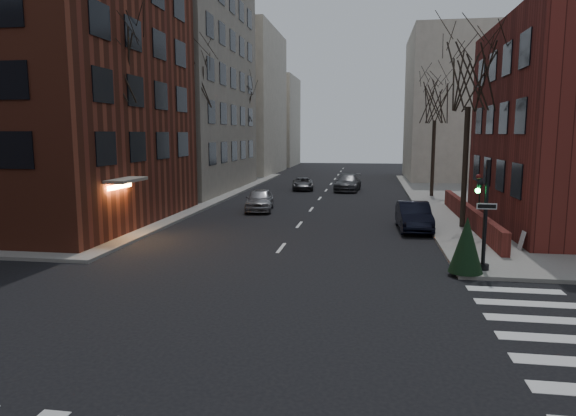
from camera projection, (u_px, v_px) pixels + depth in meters
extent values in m
plane|color=black|center=(188.00, 367.00, 11.23)|extent=(160.00, 160.00, 0.00)
cube|color=brown|center=(20.00, 62.00, 28.47)|extent=(15.00, 15.00, 18.00)
cube|color=gray|center=(133.00, 31.00, 45.09)|extent=(18.00, 18.00, 28.00)
cube|color=maroon|center=(469.00, 215.00, 28.26)|extent=(0.35, 16.00, 1.00)
cube|color=beige|center=(223.00, 103.00, 66.02)|extent=(14.00, 16.00, 18.00)
cube|color=beige|center=(473.00, 107.00, 56.63)|extent=(14.00, 14.00, 16.00)
cube|color=beige|center=(265.00, 122.00, 82.61)|extent=(10.00, 12.00, 14.00)
cylinder|color=black|center=(485.00, 215.00, 18.48)|extent=(0.14, 0.14, 4.00)
cylinder|color=black|center=(483.00, 267.00, 18.75)|extent=(0.44, 0.44, 0.20)
imported|color=black|center=(479.00, 192.00, 18.39)|extent=(0.16, 0.20, 1.00)
sphere|color=#19FF4C|center=(478.00, 191.00, 18.35)|extent=(0.18, 0.18, 0.18)
cube|color=white|center=(487.00, 206.00, 18.31)|extent=(0.70, 0.03, 0.22)
cylinder|color=#2D231C|center=(116.00, 166.00, 25.78)|extent=(0.28, 0.28, 6.65)
cylinder|color=#2D231C|center=(195.00, 153.00, 37.48)|extent=(0.28, 0.28, 7.00)
cylinder|color=#2D231C|center=(242.00, 152.00, 51.22)|extent=(0.28, 0.28, 6.30)
cylinder|color=#2D231C|center=(465.00, 168.00, 26.98)|extent=(0.28, 0.28, 6.30)
cylinder|color=#2D231C|center=(433.00, 158.00, 40.69)|extent=(0.28, 0.28, 5.95)
cylinder|color=black|center=(184.00, 163.00, 33.55)|extent=(0.12, 0.12, 6.00)
sphere|color=#FFA54C|center=(182.00, 115.00, 33.11)|extent=(0.36, 0.36, 0.36)
cylinder|color=black|center=(252.00, 152.00, 53.10)|extent=(0.12, 0.12, 6.00)
sphere|color=#FFA54C|center=(252.00, 122.00, 52.65)|extent=(0.36, 0.36, 0.36)
imported|color=black|center=(414.00, 216.00, 27.11)|extent=(1.76, 4.58, 1.49)
imported|color=#97979C|center=(260.00, 200.00, 34.08)|extent=(2.24, 4.46, 1.46)
imported|color=#3E3F43|center=(348.00, 183.00, 45.86)|extent=(2.47, 5.19, 1.46)
imported|color=#414146|center=(303.00, 184.00, 46.73)|extent=(2.38, 4.23, 1.12)
cube|color=white|center=(526.00, 240.00, 21.91)|extent=(0.38, 0.51, 0.81)
cone|color=black|center=(466.00, 245.00, 18.24)|extent=(1.21, 1.21, 2.02)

